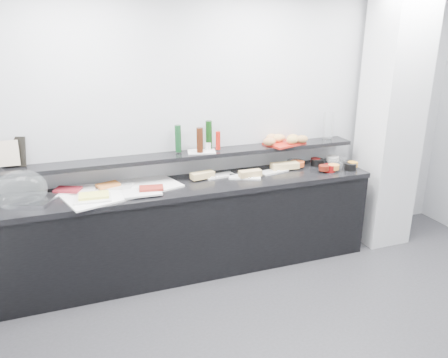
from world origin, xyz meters
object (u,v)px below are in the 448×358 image
object	(u,v)px
bread_tray	(284,143)
carafe	(328,126)
framed_print	(13,152)
cloche_base	(26,201)
condiment_tray	(202,152)
sandwich_plate_mid	(245,177)

from	to	relation	value
bread_tray	carafe	size ratio (longest dim) A/B	1.28
framed_print	bread_tray	world-z (taller)	framed_print
cloche_base	condiment_tray	xyz separation A→B (m)	(1.60, 0.16, 0.24)
sandwich_plate_mid	framed_print	xyz separation A→B (m)	(-2.05, 0.31, 0.37)
cloche_base	sandwich_plate_mid	distance (m)	1.98
condiment_tray	carafe	distance (m)	1.43
sandwich_plate_mid	carafe	bearing A→B (deg)	34.55
framed_print	bread_tray	size ratio (longest dim) A/B	0.68
cloche_base	sandwich_plate_mid	bearing A→B (deg)	23.07
condiment_tray	sandwich_plate_mid	bearing A→B (deg)	-12.41
framed_print	bread_tray	xyz separation A→B (m)	(2.56, -0.13, -0.12)
sandwich_plate_mid	carafe	distance (m)	1.12
condiment_tray	bread_tray	size ratio (longest dim) A/B	0.70
condiment_tray	bread_tray	xyz separation A→B (m)	(0.90, -0.00, 0.00)
framed_print	carafe	world-z (taller)	carafe
sandwich_plate_mid	condiment_tray	world-z (taller)	condiment_tray
sandwich_plate_mid	bread_tray	xyz separation A→B (m)	(0.51, 0.18, 0.25)
cloche_base	framed_print	size ratio (longest dim) A/B	1.75
framed_print	condiment_tray	world-z (taller)	framed_print
framed_print	condiment_tray	xyz separation A→B (m)	(1.67, -0.13, -0.12)
condiment_tray	carafe	bearing A→B (deg)	13.29
framed_print	carafe	bearing A→B (deg)	19.95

